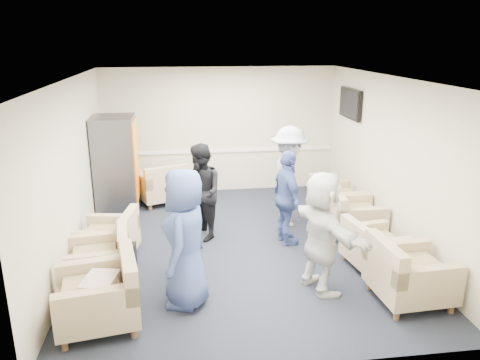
{
  "coord_description": "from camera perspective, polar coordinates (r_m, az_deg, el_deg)",
  "views": [
    {
      "loc": [
        -0.91,
        -6.97,
        3.27
      ],
      "look_at": [
        0.05,
        0.2,
        1.07
      ],
      "focal_mm": 35.0,
      "sensor_mm": 36.0,
      "label": 1
    }
  ],
  "objects": [
    {
      "name": "floor",
      "position": [
        7.76,
        -0.21,
        -8.02
      ],
      "size": [
        6.0,
        6.0,
        0.0
      ],
      "primitive_type": "plane",
      "color": "black",
      "rests_on": "ground"
    },
    {
      "name": "ceiling",
      "position": [
        7.06,
        -0.23,
        12.28
      ],
      "size": [
        6.0,
        6.0,
        0.0
      ],
      "primitive_type": "plane",
      "rotation": [
        3.14,
        0.0,
        0.0
      ],
      "color": "white",
      "rests_on": "back_wall"
    },
    {
      "name": "back_wall",
      "position": [
        10.2,
        -2.42,
        6.05
      ],
      "size": [
        5.0,
        0.02,
        2.7
      ],
      "primitive_type": "cube",
      "color": "beige",
      "rests_on": "floor"
    },
    {
      "name": "front_wall",
      "position": [
        4.51,
        4.79,
        -8.38
      ],
      "size": [
        5.0,
        0.02,
        2.7
      ],
      "primitive_type": "cube",
      "color": "beige",
      "rests_on": "floor"
    },
    {
      "name": "left_wall",
      "position": [
        7.41,
        -19.78,
        0.86
      ],
      "size": [
        0.02,
        6.0,
        2.7
      ],
      "primitive_type": "cube",
      "color": "beige",
      "rests_on": "floor"
    },
    {
      "name": "right_wall",
      "position": [
        8.0,
        17.86,
        2.19
      ],
      "size": [
        0.02,
        6.0,
        2.7
      ],
      "primitive_type": "cube",
      "color": "beige",
      "rests_on": "floor"
    },
    {
      "name": "chair_rail",
      "position": [
        10.27,
        -2.38,
        3.56
      ],
      "size": [
        4.98,
        0.04,
        0.06
      ],
      "primitive_type": "cube",
      "color": "white",
      "rests_on": "back_wall"
    },
    {
      "name": "tv",
      "position": [
        9.47,
        13.28,
        9.05
      ],
      "size": [
        0.1,
        1.0,
        0.58
      ],
      "color": "black",
      "rests_on": "right_wall"
    },
    {
      "name": "armchair_left_near",
      "position": [
        5.87,
        -16.39,
        -13.48
      ],
      "size": [
        1.06,
        1.06,
        0.73
      ],
      "rotation": [
        0.0,
        0.0,
        -1.4
      ],
      "color": "tan",
      "rests_on": "floor"
    },
    {
      "name": "armchair_left_mid",
      "position": [
        6.81,
        -16.34,
        -9.43
      ],
      "size": [
        0.91,
        0.91,
        0.65
      ],
      "rotation": [
        0.0,
        0.0,
        -1.45
      ],
      "color": "tan",
      "rests_on": "floor"
    },
    {
      "name": "armchair_left_far",
      "position": [
        7.46,
        -15.39,
        -7.0
      ],
      "size": [
        0.94,
        0.94,
        0.65
      ],
      "rotation": [
        0.0,
        0.0,
        -1.74
      ],
      "color": "tan",
      "rests_on": "floor"
    },
    {
      "name": "armchair_right_near",
      "position": [
        6.46,
        19.6,
        -10.93
      ],
      "size": [
        0.95,
        0.95,
        0.72
      ],
      "rotation": [
        0.0,
        0.0,
        1.62
      ],
      "color": "tan",
      "rests_on": "floor"
    },
    {
      "name": "armchair_right_midnear",
      "position": [
        7.24,
        15.74,
        -7.93
      ],
      "size": [
        0.87,
        0.87,
        0.62
      ],
      "rotation": [
        0.0,
        0.0,
        1.71
      ],
      "color": "tan",
      "rests_on": "floor"
    },
    {
      "name": "armchair_right_midfar",
      "position": [
        8.23,
        13.41,
        -4.41
      ],
      "size": [
        0.86,
        0.86,
        0.68
      ],
      "rotation": [
        0.0,
        0.0,
        1.56
      ],
      "color": "tan",
      "rests_on": "floor"
    },
    {
      "name": "armchair_right_far",
      "position": [
        8.9,
        11.37,
        -2.63
      ],
      "size": [
        0.96,
        0.96,
        0.69
      ],
      "rotation": [
        0.0,
        0.0,
        1.7
      ],
      "color": "tan",
      "rests_on": "floor"
    },
    {
      "name": "armchair_corner",
      "position": [
        9.74,
        -9.48,
        -0.73
      ],
      "size": [
        1.15,
        1.15,
        0.72
      ],
      "rotation": [
        0.0,
        0.0,
        3.5
      ],
      "color": "tan",
      "rests_on": "floor"
    },
    {
      "name": "vending_machine",
      "position": [
        9.16,
        -14.82,
        1.66
      ],
      "size": [
        0.77,
        0.9,
        1.89
      ],
      "color": "#54535B",
      "rests_on": "floor"
    },
    {
      "name": "backpack",
      "position": [
        7.21,
        -13.61,
        -8.59
      ],
      "size": [
        0.27,
        0.2,
        0.44
      ],
      "rotation": [
        0.0,
        0.0,
        -0.09
      ],
      "color": "black",
      "rests_on": "floor"
    },
    {
      "name": "pillow",
      "position": [
        5.78,
        -16.69,
        -11.93
      ],
      "size": [
        0.43,
        0.52,
        0.13
      ],
      "primitive_type": "cube",
      "rotation": [
        0.0,
        0.0,
        -1.77
      ],
      "color": "beige",
      "rests_on": "armchair_left_near"
    },
    {
      "name": "person_front_left",
      "position": [
        5.87,
        -6.7,
        -7.11
      ],
      "size": [
        0.76,
        0.98,
        1.79
      ],
      "primitive_type": "imported",
      "rotation": [
        0.0,
        0.0,
        -1.81
      ],
      "color": "#3A4C8C",
      "rests_on": "floor"
    },
    {
      "name": "person_mid_left",
      "position": [
        6.57,
        -6.35,
        -5.61
      ],
      "size": [
        0.58,
        0.66,
        1.53
      ],
      "primitive_type": "imported",
      "rotation": [
        0.0,
        0.0,
        -1.09
      ],
      "color": "#3A4C8C",
      "rests_on": "floor"
    },
    {
      "name": "person_back_left",
      "position": [
        7.79,
        -4.77,
        -1.51
      ],
      "size": [
        0.83,
        0.94,
        1.63
      ],
      "primitive_type": "imported",
      "rotation": [
        0.0,
        0.0,
        -1.25
      ],
      "color": "black",
      "rests_on": "floor"
    },
    {
      "name": "person_back_right",
      "position": [
        8.39,
        6.0,
        0.43
      ],
      "size": [
        0.82,
        1.24,
        1.81
      ],
      "primitive_type": "imported",
      "rotation": [
        0.0,
        0.0,
        1.44
      ],
      "color": "silver",
      "rests_on": "floor"
    },
    {
      "name": "person_mid_right",
      "position": [
        7.61,
        5.76,
        -2.21
      ],
      "size": [
        0.53,
        0.97,
        1.58
      ],
      "primitive_type": "imported",
      "rotation": [
        0.0,
        0.0,
        1.73
      ],
      "color": "#3A4C8C",
      "rests_on": "floor"
    },
    {
      "name": "person_front_right",
      "position": [
        6.26,
        9.99,
        -6.31
      ],
      "size": [
        0.9,
        1.62,
        1.66
      ],
      "primitive_type": "imported",
      "rotation": [
        0.0,
        0.0,
        1.85
      ],
      "color": "silver",
      "rests_on": "floor"
    }
  ]
}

